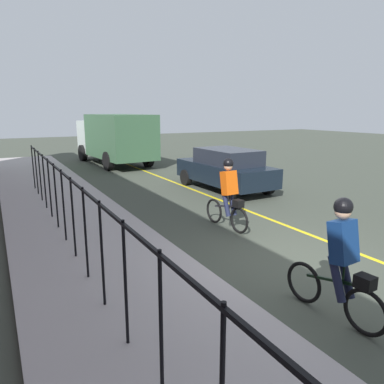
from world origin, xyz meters
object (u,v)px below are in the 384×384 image
box_truck_background (115,137)px  cyclist_lead (228,194)px  patrol_sedan (225,169)px  cyclist_follow (340,261)px

box_truck_background → cyclist_lead: bearing=171.5°
box_truck_background → patrol_sedan: bearing=-173.6°
cyclist_follow → patrol_sedan: size_ratio=0.41×
cyclist_follow → patrol_sedan: (8.28, -3.57, -0.09)m
cyclist_lead → cyclist_follow: same height
cyclist_lead → cyclist_follow: bearing=162.6°
patrol_sedan → box_truck_background: bearing=9.0°
cyclist_lead → patrol_sedan: (4.01, -2.57, -0.09)m
cyclist_follow → box_truck_background: 17.09m
cyclist_lead → cyclist_follow: size_ratio=1.00×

